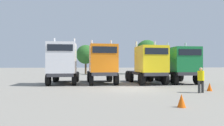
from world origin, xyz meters
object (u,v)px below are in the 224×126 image
semi_truck_orange (102,64)px  traffic_cone_near (181,101)px  semi_truck_yellow (149,64)px  traffic_cone_mid (210,87)px  semi_truck_green (180,65)px  semi_truck_white (63,63)px  visitor_in_hivis (201,78)px

semi_truck_orange → traffic_cone_near: size_ratio=10.43×
semi_truck_yellow → traffic_cone_mid: 6.00m
semi_truck_yellow → semi_truck_green: 3.20m
semi_truck_white → semi_truck_orange: size_ratio=0.96×
semi_truck_orange → semi_truck_yellow: bearing=81.6°
traffic_cone_mid → semi_truck_green: bearing=86.6°
semi_truck_orange → semi_truck_green: bearing=85.0°
visitor_in_hivis → traffic_cone_mid: size_ratio=2.90×
semi_truck_yellow → semi_truck_green: (3.19, 0.24, -0.03)m
semi_truck_orange → traffic_cone_mid: size_ratio=10.57×
semi_truck_orange → semi_truck_yellow: 4.37m
visitor_in_hivis → traffic_cone_near: visitor_in_hivis is taller
semi_truck_white → traffic_cone_near: bearing=31.7°
semi_truck_yellow → traffic_cone_near: (-1.35, -9.75, -1.57)m
semi_truck_orange → semi_truck_green: (7.55, -0.06, -0.09)m
semi_truck_orange → semi_truck_yellow: semi_truck_orange is taller
semi_truck_green → semi_truck_white: bearing=-92.0°
semi_truck_green → visitor_in_hivis: bearing=-14.4°
semi_truck_green → traffic_cone_near: (-4.54, -9.99, -1.54)m
semi_truck_yellow → visitor_in_hivis: size_ratio=3.67×
visitor_in_hivis → semi_truck_orange: bearing=30.0°
semi_truck_white → visitor_in_hivis: (9.77, -6.19, -1.04)m
semi_truck_white → semi_truck_yellow: size_ratio=0.95×
visitor_in_hivis → traffic_cone_near: (-3.14, -3.92, -0.66)m
semi_truck_yellow → traffic_cone_near: bearing=-13.3°
semi_truck_green → traffic_cone_mid: semi_truck_green is taller
traffic_cone_mid → semi_truck_white: bearing=153.6°
visitor_in_hivis → semi_truck_yellow: bearing=2.0°
semi_truck_white → semi_truck_yellow: 8.00m
semi_truck_yellow → visitor_in_hivis: semi_truck_yellow is taller
semi_truck_orange → visitor_in_hivis: semi_truck_orange is taller
semi_truck_yellow → visitor_in_hivis: (1.78, -5.83, -0.92)m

